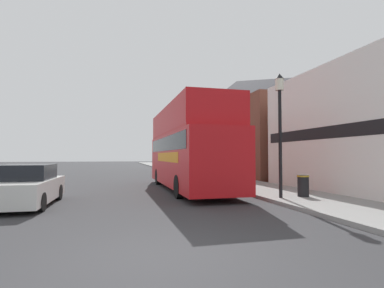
{
  "coord_description": "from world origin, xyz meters",
  "views": [
    {
      "loc": [
        -0.63,
        -5.03,
        1.76
      ],
      "look_at": [
        3.02,
        9.08,
        2.34
      ],
      "focal_mm": 28.0,
      "sensor_mm": 36.0,
      "label": 1
    }
  ],
  "objects_px": {
    "lamp_post_second": "(214,127)",
    "litter_bin": "(303,185)",
    "parked_car_far_side": "(25,187)",
    "parked_car_ahead_of_bus": "(174,170)",
    "tour_bus": "(188,154)",
    "lamp_post_nearest": "(280,112)"
  },
  "relations": [
    {
      "from": "lamp_post_nearest",
      "to": "lamp_post_second",
      "type": "bearing_deg",
      "value": 89.21
    },
    {
      "from": "parked_car_far_side",
      "to": "litter_bin",
      "type": "relative_size",
      "value": 5.05
    },
    {
      "from": "tour_bus",
      "to": "lamp_post_nearest",
      "type": "relative_size",
      "value": 2.15
    },
    {
      "from": "parked_car_ahead_of_bus",
      "to": "tour_bus",
      "type": "bearing_deg",
      "value": -96.34
    },
    {
      "from": "parked_car_ahead_of_bus",
      "to": "parked_car_far_side",
      "type": "xyz_separation_m",
      "value": [
        -7.58,
        -11.64,
        -0.0
      ]
    },
    {
      "from": "tour_bus",
      "to": "lamp_post_nearest",
      "type": "height_order",
      "value": "lamp_post_nearest"
    },
    {
      "from": "parked_car_far_side",
      "to": "lamp_post_nearest",
      "type": "relative_size",
      "value": 0.89
    },
    {
      "from": "lamp_post_nearest",
      "to": "lamp_post_second",
      "type": "xyz_separation_m",
      "value": [
        0.11,
        8.32,
        0.22
      ]
    },
    {
      "from": "parked_car_far_side",
      "to": "litter_bin",
      "type": "bearing_deg",
      "value": 174.67
    },
    {
      "from": "parked_car_ahead_of_bus",
      "to": "litter_bin",
      "type": "xyz_separation_m",
      "value": [
        2.77,
        -12.88,
        -0.09
      ]
    },
    {
      "from": "parked_car_far_side",
      "to": "lamp_post_nearest",
      "type": "xyz_separation_m",
      "value": [
        9.3,
        -1.31,
        2.81
      ]
    },
    {
      "from": "parked_car_ahead_of_bus",
      "to": "lamp_post_second",
      "type": "xyz_separation_m",
      "value": [
        1.83,
        -4.64,
        3.02
      ]
    },
    {
      "from": "litter_bin",
      "to": "parked_car_far_side",
      "type": "bearing_deg",
      "value": 173.17
    },
    {
      "from": "parked_car_ahead_of_bus",
      "to": "lamp_post_second",
      "type": "bearing_deg",
      "value": -69.03
    },
    {
      "from": "parked_car_ahead_of_bus",
      "to": "lamp_post_second",
      "type": "distance_m",
      "value": 5.83
    },
    {
      "from": "parked_car_ahead_of_bus",
      "to": "parked_car_far_side",
      "type": "bearing_deg",
      "value": -123.66
    },
    {
      "from": "lamp_post_second",
      "to": "parked_car_ahead_of_bus",
      "type": "bearing_deg",
      "value": 111.58
    },
    {
      "from": "lamp_post_second",
      "to": "litter_bin",
      "type": "xyz_separation_m",
      "value": [
        0.94,
        -8.24,
        -3.1
      ]
    },
    {
      "from": "parked_car_far_side",
      "to": "litter_bin",
      "type": "height_order",
      "value": "parked_car_far_side"
    },
    {
      "from": "tour_bus",
      "to": "lamp_post_second",
      "type": "xyz_separation_m",
      "value": [
        2.64,
        3.38,
        1.83
      ]
    },
    {
      "from": "parked_car_far_side",
      "to": "lamp_post_nearest",
      "type": "bearing_deg",
      "value": 173.46
    },
    {
      "from": "lamp_post_second",
      "to": "litter_bin",
      "type": "bearing_deg",
      "value": -83.53
    }
  ]
}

